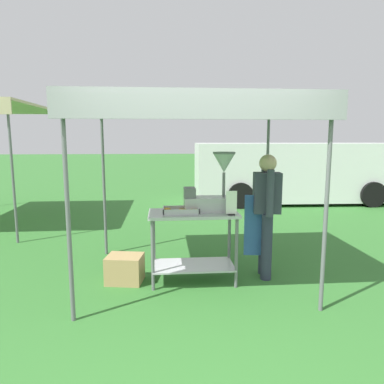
{
  "coord_description": "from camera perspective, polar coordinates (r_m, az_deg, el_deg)",
  "views": [
    {
      "loc": [
        -0.33,
        -2.9,
        1.8
      ],
      "look_at": [
        0.03,
        1.54,
        1.12
      ],
      "focal_mm": 32.63,
      "sensor_mm": 36.0,
      "label": 1
    }
  ],
  "objects": [
    {
      "name": "donut_tray",
      "position": [
        4.27,
        -1.82,
        -3.17
      ],
      "size": [
        0.44,
        0.26,
        0.07
      ],
      "color": "#B7B7BC",
      "rests_on": "donut_cart"
    },
    {
      "name": "supply_crate",
      "position": [
        4.6,
        -10.92,
        -12.22
      ],
      "size": [
        0.49,
        0.41,
        0.35
      ],
      "color": "tan",
      "rests_on": "ground"
    },
    {
      "name": "ground_plane",
      "position": [
        9.09,
        -2.49,
        -2.81
      ],
      "size": [
        70.0,
        70.0,
        0.0
      ],
      "primitive_type": "plane",
      "color": "#33702D"
    },
    {
      "name": "donut_fryer",
      "position": [
        4.38,
        3.21,
        0.66
      ],
      "size": [
        0.64,
        0.28,
        0.74
      ],
      "color": "#B7B7BC",
      "rests_on": "donut_cart"
    },
    {
      "name": "vendor",
      "position": [
        4.6,
        11.99,
        -2.79
      ],
      "size": [
        0.46,
        0.54,
        1.61
      ],
      "color": "#2D3347",
      "rests_on": "ground"
    },
    {
      "name": "stall_canopy",
      "position": [
        4.37,
        0.11,
        13.56
      ],
      "size": [
        2.76,
        2.27,
        2.26
      ],
      "color": "slate",
      "rests_on": "ground"
    },
    {
      "name": "van_white",
      "position": [
        10.53,
        16.51,
        3.25
      ],
      "size": [
        5.8,
        2.23,
        1.69
      ],
      "color": "white",
      "rests_on": "ground"
    },
    {
      "name": "menu_sign",
      "position": [
        4.18,
        6.46,
        -2.05
      ],
      "size": [
        0.13,
        0.05,
        0.29
      ],
      "color": "black",
      "rests_on": "donut_cart"
    },
    {
      "name": "donut_cart",
      "position": [
        4.41,
        0.21,
        -6.71
      ],
      "size": [
        1.11,
        0.57,
        0.9
      ],
      "color": "#B7B7BC",
      "rests_on": "ground"
    }
  ]
}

